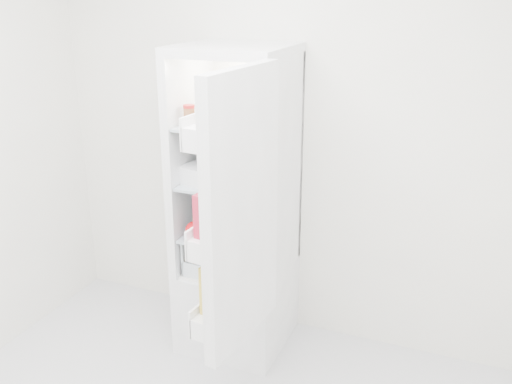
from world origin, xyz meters
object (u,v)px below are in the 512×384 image
at_px(red_cabbage, 246,218).
at_px(fridge_door, 236,217).
at_px(refrigerator, 240,239).
at_px(mushroom_bowl, 216,215).

xyz_separation_m(red_cabbage, fridge_door, (0.20, -0.58, 0.26)).
bearing_deg(red_cabbage, refrigerator, 141.84).
bearing_deg(red_cabbage, fridge_door, -70.87).
xyz_separation_m(refrigerator, red_cabbage, (0.07, -0.05, 0.16)).
relative_size(mushroom_bowl, fridge_door, 0.13).
height_order(red_cabbage, fridge_door, fridge_door).
relative_size(red_cabbage, fridge_door, 0.13).
relative_size(red_cabbage, mushroom_bowl, 0.97).
distance_m(refrigerator, mushroom_bowl, 0.21).
height_order(refrigerator, fridge_door, refrigerator).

